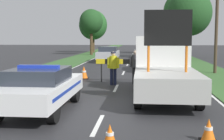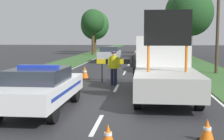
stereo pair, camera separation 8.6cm
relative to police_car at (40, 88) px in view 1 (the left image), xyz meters
name	(u,v)px [view 1 (the left image)]	position (x,y,z in m)	size (l,w,h in m)	color
ground_plane	(106,108)	(2.03, 0.59, -0.74)	(160.00, 160.00, 0.00)	#28282B
lane_markings	(128,64)	(2.03, 17.02, -0.74)	(8.02, 63.18, 0.01)	silver
grass_verge_left	(72,61)	(-3.58, 20.59, -0.73)	(3.10, 120.00, 0.03)	#38602D
grass_verge_right	(188,61)	(7.64, 20.59, -0.73)	(3.10, 120.00, 0.03)	#38602D
police_car	(40,88)	(0.00, 0.00, 0.00)	(1.84, 4.64, 1.47)	white
work_truck	(164,69)	(4.06, 2.76, 0.36)	(2.21, 5.41, 3.25)	white
road_barrier	(123,63)	(2.24, 6.57, 0.24)	(2.82, 0.08, 1.19)	black
police_officer	(113,65)	(1.82, 5.55, 0.22)	(0.58, 0.37, 1.63)	#191E38
pedestrian_civilian	(136,64)	(2.90, 5.90, 0.24)	(0.60, 0.38, 1.68)	#232326
traffic_cone_near_police	(110,136)	(2.52, -3.09, -0.50)	(0.36, 0.36, 0.50)	black
traffic_cone_centre_front	(209,130)	(4.68, -2.53, -0.48)	(0.37, 0.37, 0.52)	black
traffic_cone_near_truck	(84,72)	(-0.03, 7.70, -0.39)	(0.51, 0.51, 0.71)	black
traffic_cone_behind_barrier	(65,85)	(-0.14, 3.68, -0.48)	(0.38, 0.38, 0.54)	black
queued_car_suv_grey	(155,58)	(4.17, 12.57, 0.09)	(1.87, 4.60, 1.61)	slate
queued_car_sedan_silver	(108,54)	(0.09, 19.71, 0.01)	(1.82, 4.58, 1.43)	#B2B2B7
queued_car_sedan_black	(149,51)	(4.03, 25.25, 0.09)	(1.77, 4.32, 1.63)	black
roadside_tree_near_left	(91,22)	(-3.24, 30.44, 3.52)	(2.99, 2.99, 5.88)	#4C3823
roadside_tree_near_right	(189,13)	(8.17, 24.12, 4.09)	(4.61, 4.61, 7.27)	#4C3823
roadside_tree_mid_left	(93,25)	(-3.92, 36.37, 3.33)	(4.14, 4.14, 6.26)	#4C3823
roadside_tree_far_left	(182,11)	(8.54, 32.73, 4.92)	(4.98, 4.98, 8.30)	#4C3823
utility_pole	(217,17)	(7.90, 10.93, 2.86)	(1.20, 0.20, 6.98)	#473828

